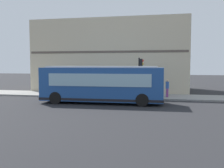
{
  "coord_description": "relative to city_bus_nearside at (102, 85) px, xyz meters",
  "views": [
    {
      "loc": [
        -21.0,
        -6.82,
        3.25
      ],
      "look_at": [
        2.05,
        -1.77,
        1.44
      ],
      "focal_mm": 42.01,
      "sensor_mm": 36.0,
      "label": 1
    }
  ],
  "objects": [
    {
      "name": "ground",
      "position": [
        0.11,
        1.38,
        -1.55
      ],
      "size": [
        120.0,
        120.0,
        0.0
      ],
      "primitive_type": "plane",
      "color": "#262628"
    },
    {
      "name": "sidewalk_curb",
      "position": [
        4.68,
        1.38,
        -1.48
      ],
      "size": [
        3.94,
        40.0,
        0.15
      ],
      "primitive_type": "cube",
      "color": "gray",
      "rests_on": "ground"
    },
    {
      "name": "building_corner",
      "position": [
        11.35,
        1.38,
        2.58
      ],
      "size": [
        9.47,
        17.76,
        8.28
      ],
      "color": "beige",
      "rests_on": "ground"
    },
    {
      "name": "city_bus_nearside",
      "position": [
        0.0,
        0.0,
        0.0
      ],
      "size": [
        2.88,
        10.12,
        3.07
      ],
      "color": "#1E478C",
      "rests_on": "ground"
    },
    {
      "name": "traffic_light_near_corner",
      "position": [
        3.06,
        -2.86,
        1.15
      ],
      "size": [
        0.32,
        0.49,
        3.67
      ],
      "color": "black",
      "rests_on": "sidewalk_curb"
    },
    {
      "name": "fire_hydrant",
      "position": [
        5.93,
        3.0,
        -1.04
      ],
      "size": [
        0.35,
        0.35,
        0.74
      ],
      "color": "gold",
      "rests_on": "sidewalk_curb"
    },
    {
      "name": "pedestrian_walking_along_curb",
      "position": [
        3.9,
        1.76,
        -0.36
      ],
      "size": [
        0.32,
        0.32,
        1.81
      ],
      "color": "black",
      "rests_on": "sidewalk_curb"
    },
    {
      "name": "pedestrian_near_building_entrance",
      "position": [
        4.2,
        -2.73,
        -0.35
      ],
      "size": [
        0.32,
        0.32,
        1.82
      ],
      "color": "black",
      "rests_on": "sidewalk_curb"
    },
    {
      "name": "pedestrian_near_hydrant",
      "position": [
        4.08,
        -5.28,
        -0.45
      ],
      "size": [
        0.32,
        0.32,
        1.66
      ],
      "color": "#8C3F8C",
      "rests_on": "sidewalk_curb"
    },
    {
      "name": "newspaper_vending_box",
      "position": [
        4.15,
        6.57,
        -0.95
      ],
      "size": [
        0.44,
        0.42,
        0.9
      ],
      "color": "#197233",
      "rests_on": "sidewalk_curb"
    }
  ]
}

